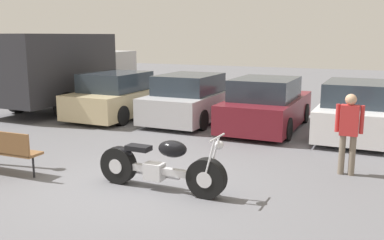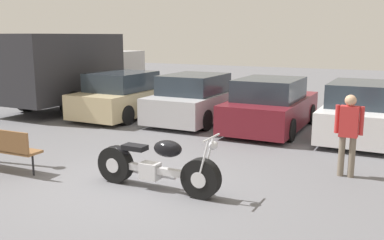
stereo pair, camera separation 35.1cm
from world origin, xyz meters
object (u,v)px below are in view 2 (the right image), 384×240
at_px(parked_car_white, 363,112).
at_px(person_standing, 349,129).
at_px(parked_car_champagne, 126,96).
at_px(park_bench, 2,145).
at_px(motorcycle, 155,166).
at_px(parked_car_maroon, 271,106).
at_px(parked_car_silver, 197,100).
at_px(delivery_truck, 72,68).

height_order(parked_car_white, person_standing, person_standing).
bearing_deg(person_standing, parked_car_champagne, 156.18).
relative_size(park_bench, person_standing, 1.02).
distance_m(motorcycle, parked_car_champagne, 7.17).
distance_m(parked_car_maroon, park_bench, 7.21).
relative_size(parked_car_champagne, parked_car_white, 1.00).
xyz_separation_m(motorcycle, parked_car_silver, (-2.08, 5.91, 0.24)).
relative_size(parked_car_silver, person_standing, 2.56).
bearing_deg(motorcycle, parked_car_maroon, 86.13).
xyz_separation_m(park_bench, person_standing, (6.12, 2.77, 0.39)).
bearing_deg(parked_car_champagne, person_standing, -23.82).
relative_size(parked_car_champagne, park_bench, 2.51).
bearing_deg(parked_car_maroon, park_bench, -119.96).
relative_size(motorcycle, park_bench, 1.50).
bearing_deg(parked_car_silver, parked_car_white, -1.01).
distance_m(parked_car_champagne, parked_car_silver, 2.50).
height_order(parked_car_champagne, parked_car_maroon, same).
height_order(parked_car_champagne, delivery_truck, delivery_truck).
distance_m(parked_car_silver, person_standing, 6.20).
height_order(motorcycle, person_standing, person_standing).
bearing_deg(parked_car_silver, parked_car_maroon, -4.46).
relative_size(motorcycle, parked_car_silver, 0.60).
bearing_deg(delivery_truck, parked_car_white, -0.81).
xyz_separation_m(motorcycle, park_bench, (-3.21, -0.52, 0.11)).
bearing_deg(parked_car_maroon, parked_car_white, 2.44).
bearing_deg(parked_car_champagne, parked_car_white, 2.20).
height_order(parked_car_silver, person_standing, person_standing).
height_order(parked_car_champagne, person_standing, person_standing).
bearing_deg(person_standing, park_bench, -155.66).
relative_size(parked_car_maroon, person_standing, 2.56).
distance_m(parked_car_maroon, parked_car_white, 2.47).
bearing_deg(parked_car_white, delivery_truck, 179.19).
bearing_deg(delivery_truck, parked_car_silver, -0.61).
xyz_separation_m(motorcycle, parked_car_white, (2.86, 5.82, 0.24)).
bearing_deg(parked_car_maroon, parked_car_champagne, -177.92).
bearing_deg(parked_car_silver, delivery_truck, 179.39).
xyz_separation_m(motorcycle, parked_car_champagne, (-4.55, 5.54, 0.24)).
relative_size(parked_car_champagne, person_standing, 2.56).
bearing_deg(park_bench, person_standing, 24.34).
bearing_deg(parked_car_maroon, motorcycle, -93.87).
bearing_deg(motorcycle, park_bench, -170.72).
xyz_separation_m(parked_car_champagne, parked_car_silver, (2.47, 0.37, 0.00)).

